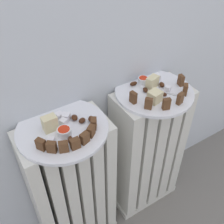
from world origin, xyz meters
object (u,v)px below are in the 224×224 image
(radiator_left, at_px, (73,190))
(plate_left, at_px, (62,129))
(radiator_right, at_px, (147,152))
(fork, at_px, (167,93))
(plate_right, at_px, (154,92))
(jam_bowl_left, at_px, (64,132))
(jam_bowl_right, at_px, (143,80))

(radiator_left, height_order, plate_left, plate_left)
(radiator_right, height_order, fork, fork)
(radiator_left, relative_size, plate_left, 2.22)
(plate_right, relative_size, fork, 3.01)
(radiator_right, bearing_deg, plate_right, 45.00)
(jam_bowl_left, distance_m, fork, 0.40)
(jam_bowl_right, height_order, fork, jam_bowl_right)
(plate_left, relative_size, plate_right, 1.00)
(plate_right, distance_m, fork, 0.05)
(radiator_right, bearing_deg, jam_bowl_left, -174.93)
(jam_bowl_left, bearing_deg, fork, -0.66)
(plate_left, bearing_deg, fork, -5.45)
(plate_left, relative_size, jam_bowl_right, 7.52)
(plate_right, xyz_separation_m, fork, (0.03, -0.04, 0.01))
(radiator_left, bearing_deg, jam_bowl_right, 10.16)
(jam_bowl_left, height_order, fork, jam_bowl_left)
(radiator_left, height_order, jam_bowl_left, jam_bowl_left)
(radiator_right, height_order, plate_right, plate_right)
(plate_right, bearing_deg, plate_left, 180.00)
(radiator_left, xyz_separation_m, jam_bowl_left, (-0.01, -0.03, 0.35))
(radiator_right, distance_m, plate_left, 0.49)
(plate_left, bearing_deg, plate_right, 0.00)
(plate_right, bearing_deg, jam_bowl_right, 92.72)
(radiator_right, relative_size, plate_left, 2.22)
(radiator_left, distance_m, plate_left, 0.33)
(radiator_right, relative_size, fork, 6.70)
(radiator_right, distance_m, fork, 0.34)
(radiator_left, distance_m, radiator_right, 0.36)
(radiator_right, height_order, jam_bowl_right, jam_bowl_right)
(plate_left, height_order, plate_right, same)
(jam_bowl_right, relative_size, fork, 0.40)
(jam_bowl_left, bearing_deg, plate_left, 78.07)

